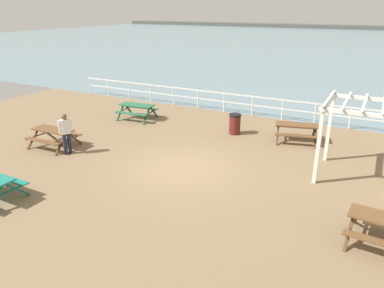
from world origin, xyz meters
TOP-DOWN VIEW (x-y plane):
  - ground_plane at (0.00, 0.00)m, footprint 30.00×24.00m
  - sea_band at (0.00, 52.75)m, footprint 142.00×90.00m
  - distant_shoreline at (0.00, 95.75)m, footprint 142.00×6.00m
  - seaward_railing at (0.00, 7.75)m, footprint 23.07×0.07m
  - picnic_table_near_right at (3.02, 4.84)m, footprint 2.12×1.90m
  - picnic_table_far_left at (-5.84, -0.62)m, footprint 1.84×1.59m
  - picnic_table_far_right at (-5.14, 4.35)m, footprint 1.93×1.69m
  - visitor at (-4.76, -0.92)m, footprint 0.34×0.49m
  - lattice_pergola at (5.62, 2.12)m, footprint 2.45×2.57m
  - litter_bin at (0.28, 4.49)m, footprint 0.55×0.55m

SIDE VIEW (x-z plane):
  - ground_plane at x=0.00m, z-range -0.20..0.00m
  - sea_band at x=0.00m, z-range 0.00..0.00m
  - distant_shoreline at x=0.00m, z-range -0.90..0.90m
  - litter_bin at x=0.28m, z-range 0.00..0.95m
  - picnic_table_near_right at x=3.02m, z-range 0.19..0.98m
  - picnic_table_far_left at x=-5.84m, z-range 0.19..0.98m
  - picnic_table_far_right at x=-5.14m, z-range 0.19..0.98m
  - seaward_railing at x=0.00m, z-range 0.20..1.28m
  - visitor at x=-4.76m, z-range 0.12..1.78m
  - lattice_pergola at x=5.62m, z-range 0.65..3.35m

